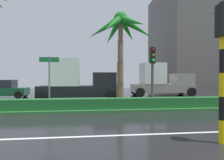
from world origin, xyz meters
TOP-DOWN VIEW (x-y plane):
  - ground_plane at (0.00, 9.00)m, footprint 90.00×42.00m
  - median_strip at (0.00, 8.00)m, footprint 85.50×4.00m
  - median_hedge at (0.00, 6.60)m, footprint 76.50×0.70m
  - palm_tree_centre_left at (4.92, 8.33)m, footprint 4.54×4.41m
  - traffic_signal_median_right at (6.60, 6.80)m, footprint 0.28×0.43m
  - street_name_sign at (0.54, 6.82)m, footprint 1.10×0.08m
  - traffic_signal_foreground at (6.73, 0.91)m, footprint 0.28×0.43m
  - car_in_traffic_second at (-5.42, 14.84)m, footprint 4.30×2.02m
  - box_truck_lead at (1.75, 11.91)m, footprint 6.40×2.64m
  - box_truck_following at (10.42, 15.24)m, footprint 6.40×2.64m
  - building_far_right at (24.75, 29.61)m, footprint 18.22×14.22m

SIDE VIEW (x-z plane):
  - ground_plane at x=0.00m, z-range -0.10..0.00m
  - median_strip at x=0.00m, z-range 0.00..0.15m
  - median_hedge at x=0.00m, z-range 0.15..0.75m
  - car_in_traffic_second at x=-5.42m, z-range -0.03..1.69m
  - box_truck_lead at x=1.75m, z-range -0.18..3.28m
  - box_truck_following at x=10.42m, z-range -0.18..3.28m
  - street_name_sign at x=0.54m, z-range 0.58..3.58m
  - traffic_signal_median_right at x=6.60m, z-range 0.85..4.53m
  - traffic_signal_foreground at x=6.73m, z-range 0.78..4.96m
  - palm_tree_centre_left at x=4.92m, z-range 1.85..8.08m
  - building_far_right at x=24.75m, z-range 0.00..17.86m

